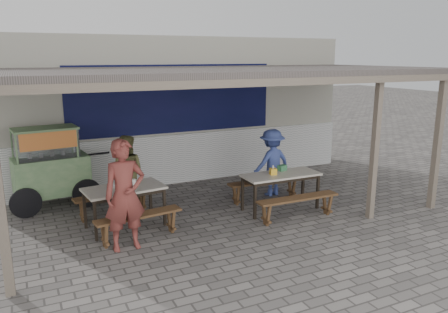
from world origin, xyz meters
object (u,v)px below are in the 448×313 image
table_left (124,191)px  vendor_cart (50,165)px  donation_box (282,168)px  bench_left_street (139,221)px  patron_wall_side (126,172)px  bench_left_wall (113,199)px  bench_right_wall (265,185)px  tissue_box (273,171)px  table_right (281,178)px  bench_right_street (298,202)px  patron_right_table (272,162)px  patron_street_side (125,195)px  condiment_jar (134,182)px  condiment_bowl (113,186)px

table_left → vendor_cart: (-1.10, 1.72, 0.23)m
vendor_cart → donation_box: size_ratio=11.70×
bench_left_street → patron_wall_side: patron_wall_side is taller
bench_left_wall → bench_right_wall: (3.13, -0.47, 0.01)m
bench_left_street → patron_wall_side: 1.69m
patron_wall_side → tissue_box: size_ratio=12.05×
table_right → bench_right_street: 0.71m
bench_right_street → bench_left_street: bearing=173.5°
table_left → patron_right_table: patron_right_table is taller
patron_right_table → patron_street_side: bearing=13.0°
bench_left_wall → bench_right_street: size_ratio=0.90×
patron_wall_side → bench_right_wall: bearing=-173.3°
patron_wall_side → tissue_box: bearing=174.3°
patron_street_side → condiment_jar: (0.39, 1.03, -0.10)m
table_left → tissue_box: bearing=-15.0°
bench_left_street → condiment_jar: 0.91m
table_left → bench_left_wall: table_left is taller
bench_right_wall → patron_street_side: (-3.24, -1.11, 0.56)m
bench_right_wall → vendor_cart: size_ratio=0.82×
condiment_jar → condiment_bowl: (-0.38, 0.01, -0.03)m
bench_right_wall → vendor_cart: 4.46m
bench_left_street → donation_box: donation_box is taller
bench_left_wall → bench_right_wall: same height
vendor_cart → tissue_box: (3.97, -2.13, -0.09)m
condiment_jar → vendor_cart: bearing=129.1°
patron_street_side → patron_right_table: (3.57, 1.40, -0.16)m
table_right → condiment_bowl: size_ratio=9.40×
patron_wall_side → patron_street_side: bearing=98.6°
tissue_box → patron_wall_side: bearing=152.3°
bench_right_street → tissue_box: (-0.16, 0.65, 0.47)m
patron_right_table → donation_box: size_ratio=8.55×
tissue_box → condiment_jar: 2.71m
vendor_cart → patron_street_side: patron_street_side is taller
bench_right_wall → bench_left_wall: bearing=172.5°
table_left → bench_left_street: bearing=-90.0°
patron_right_table → bench_right_street: bearing=68.6°
condiment_jar → table_right: bearing=-10.8°
table_right → bench_right_street: size_ratio=0.94×
bench_left_street → bench_right_street: 2.98m
vendor_cart → patron_street_side: bearing=-77.5°
patron_wall_side → donation_box: bearing=179.9°
table_left → tissue_box: size_ratio=11.64×
table_right → tissue_box: (-0.17, 0.02, 0.14)m
table_left → tissue_box: 2.90m
vendor_cart → patron_right_table: vendor_cart is taller
table_left → bench_right_wall: bearing=-3.3°
table_right → bench_right_wall: bearing=90.0°
bench_right_wall → bench_left_street: bearing=-162.8°
condiment_bowl → donation_box: bearing=-6.0°
bench_right_wall → patron_wall_side: 2.92m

